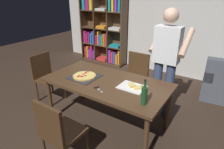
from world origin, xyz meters
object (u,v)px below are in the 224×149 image
Objects in this scene: chair_near_camera at (58,131)px; person_serving_pizza at (166,59)px; dining_table at (106,85)px; chair_left_end at (46,75)px; kitchen_scissors at (98,88)px; wine_bottle at (144,95)px; pepperoni_pizza_on_tray at (84,76)px; chair_far_side at (136,74)px; bookshelf at (103,30)px.

person_serving_pizza reaches higher than chair_near_camera.
person_serving_pizza reaches higher than dining_table.
chair_left_end reaches higher than kitchen_scissors.
wine_bottle is at bearing -0.30° from kitchen_scissors.
dining_table is at bearing -129.69° from person_serving_pizza.
pepperoni_pizza_on_tray is (1.04, -0.07, 0.25)m from chair_left_end.
chair_far_side reaches higher than dining_table.
chair_far_side is at bearing -38.53° from bookshelf.
person_serving_pizza is 1.02m from wine_bottle.
kitchen_scissors is (0.04, 0.70, 0.24)m from chair_near_camera.
person_serving_pizza is (0.61, -0.22, 0.49)m from chair_far_side.
chair_far_side is 0.51× the size of person_serving_pizza.
bookshelf is at bearing 99.06° from chair_left_end.
chair_far_side is at bearing 90.00° from chair_near_camera.
dining_table is 0.38m from pepperoni_pizza_on_tray.
chair_near_camera is 0.99m from pepperoni_pizza_on_tray.
kitchen_scissors is (-0.67, 0.00, -0.11)m from wine_bottle.
person_serving_pizza reaches higher than wine_bottle.
dining_table is 2.03× the size of chair_far_side.
chair_far_side is 1.70m from chair_left_end.
chair_near_camera is 0.51× the size of person_serving_pizza.
bookshelf reaches higher than chair_left_end.
dining_table is at bearing 90.00° from chair_near_camera.
pepperoni_pizza_on_tray is 0.45m from kitchen_scissors.
bookshelf is at bearing 133.39° from wine_bottle.
person_serving_pizza reaches higher than pepperoni_pizza_on_tray.
chair_near_camera is at bearing -90.00° from chair_far_side.
pepperoni_pizza_on_tray is 1.31× the size of wine_bottle.
chair_far_side is 0.46× the size of bookshelf.
chair_near_camera is 1.00× the size of chair_left_end.
pepperoni_pizza_on_tray is (-0.36, -0.07, 0.08)m from dining_table.
pepperoni_pizza_on_tray is at bearing -109.33° from chair_far_side.
wine_bottle is at bearing -84.11° from person_serving_pizza.
person_serving_pizza is 8.94× the size of kitchen_scissors.
person_serving_pizza reaches higher than chair_far_side.
chair_near_camera is 1.87m from person_serving_pizza.
kitchen_scissors is (-0.57, -1.00, -0.24)m from person_serving_pizza.
chair_near_camera is at bearing -135.90° from wine_bottle.
bookshelf is 2.90m from person_serving_pizza.
chair_left_end is (-1.40, 0.96, 0.00)m from chair_near_camera.
chair_near_camera is 4.60× the size of kitchen_scissors.
dining_table is 9.34× the size of kitchen_scissors.
person_serving_pizza is (0.61, 1.70, 0.49)m from chair_near_camera.
dining_table is 0.97m from chair_far_side.
dining_table is 4.42× the size of pepperoni_pizza_on_tray.
chair_near_camera is 1.92m from chair_far_side.
pepperoni_pizza_on_tray is 2.11× the size of kitchen_scissors.
wine_bottle is at bearing -7.12° from chair_left_end.
person_serving_pizza is (0.61, 0.74, 0.32)m from dining_table.
bookshelf is at bearing 118.07° from chair_near_camera.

